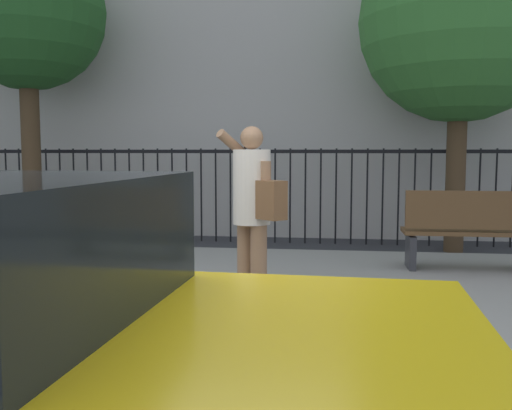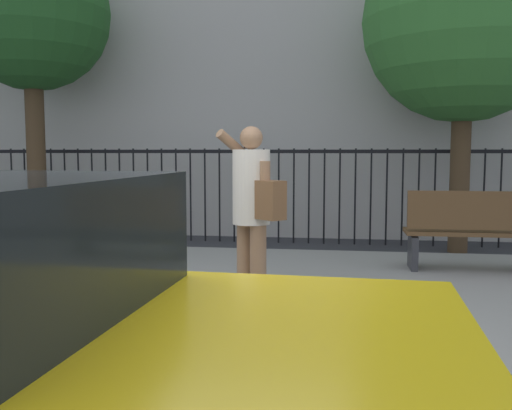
{
  "view_description": "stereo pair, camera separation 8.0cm",
  "coord_description": "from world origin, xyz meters",
  "px_view_note": "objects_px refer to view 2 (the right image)",
  "views": [
    {
      "loc": [
        1.03,
        -3.68,
        1.55
      ],
      "look_at": [
        0.34,
        1.74,
        1.04
      ],
      "focal_mm": 40.02,
      "sensor_mm": 36.0,
      "label": 1
    },
    {
      "loc": [
        1.11,
        -3.67,
        1.55
      ],
      "look_at": [
        0.34,
        1.74,
        1.04
      ],
      "focal_mm": 40.02,
      "sensor_mm": 36.0,
      "label": 2
    }
  ],
  "objects_px": {
    "pedestrian_on_phone": "(253,202)",
    "street_bench": "(476,229)",
    "street_tree_mid": "(465,22)",
    "street_tree_near": "(31,14)"
  },
  "relations": [
    {
      "from": "street_tree_near",
      "to": "street_bench",
      "type": "bearing_deg",
      "value": -17.18
    },
    {
      "from": "street_tree_mid",
      "to": "street_bench",
      "type": "bearing_deg",
      "value": -96.29
    },
    {
      "from": "street_bench",
      "to": "street_tree_mid",
      "type": "xyz_separation_m",
      "value": [
        0.24,
        2.19,
        2.83
      ]
    },
    {
      "from": "street_tree_near",
      "to": "pedestrian_on_phone",
      "type": "bearing_deg",
      "value": -42.09
    },
    {
      "from": "pedestrian_on_phone",
      "to": "street_bench",
      "type": "relative_size",
      "value": 1.02
    },
    {
      "from": "street_tree_near",
      "to": "street_tree_mid",
      "type": "bearing_deg",
      "value": 1.3
    },
    {
      "from": "pedestrian_on_phone",
      "to": "street_bench",
      "type": "bearing_deg",
      "value": 36.9
    },
    {
      "from": "street_bench",
      "to": "street_tree_mid",
      "type": "height_order",
      "value": "street_tree_mid"
    },
    {
      "from": "street_tree_near",
      "to": "street_tree_mid",
      "type": "relative_size",
      "value": 1.02
    },
    {
      "from": "street_tree_near",
      "to": "street_tree_mid",
      "type": "xyz_separation_m",
      "value": [
        6.81,
        0.15,
        -0.3
      ]
    }
  ]
}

